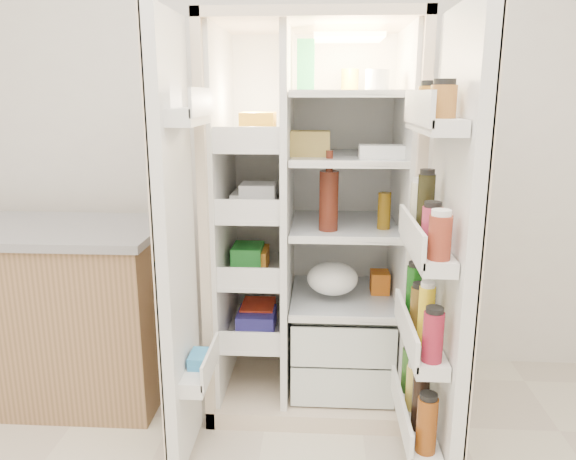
{
  "coord_description": "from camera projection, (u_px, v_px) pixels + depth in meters",
  "views": [
    {
      "loc": [
        0.24,
        -0.9,
        1.48
      ],
      "look_at": [
        0.11,
        1.25,
        0.94
      ],
      "focal_mm": 34.0,
      "sensor_mm": 36.0,
      "label": 1
    }
  ],
  "objects": [
    {
      "name": "wall_back",
      "position": [
        276.0,
        119.0,
        2.85
      ],
      "size": [
        4.0,
        0.02,
        2.7
      ],
      "primitive_type": "cube",
      "color": "white",
      "rests_on": "floor"
    },
    {
      "name": "refrigerator",
      "position": [
        314.0,
        249.0,
        2.65
      ],
      "size": [
        0.92,
        0.7,
        1.8
      ],
      "color": "beige",
      "rests_on": "floor"
    },
    {
      "name": "freezer_door",
      "position": [
        177.0,
        253.0,
        2.06
      ],
      "size": [
        0.15,
        0.4,
        1.72
      ],
      "color": "silver",
      "rests_on": "floor"
    },
    {
      "name": "fridge_door",
      "position": [
        444.0,
        270.0,
        1.92
      ],
      "size": [
        0.17,
        0.58,
        1.72
      ],
      "color": "silver",
      "rests_on": "floor"
    },
    {
      "name": "kitchen_counter",
      "position": [
        45.0,
        311.0,
        2.69
      ],
      "size": [
        1.2,
        0.64,
        0.87
      ],
      "color": "#946D4A",
      "rests_on": "floor"
    }
  ]
}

